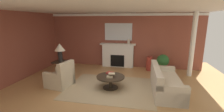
# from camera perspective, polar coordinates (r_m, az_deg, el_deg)

# --- Properties ---
(ground_plane) EXTENTS (9.58, 9.58, 0.00)m
(ground_plane) POSITION_cam_1_polar(r_m,az_deg,el_deg) (5.51, -1.82, -12.75)
(ground_plane) COLOR tan
(wall_fireplace) EXTENTS (7.97, 0.12, 2.73)m
(wall_fireplace) POSITION_cam_1_polar(r_m,az_deg,el_deg) (8.15, 3.20, 5.72)
(wall_fireplace) COLOR brown
(wall_fireplace) RESTS_ON ground_plane
(wall_window) EXTENTS (0.12, 6.83, 2.73)m
(wall_window) POSITION_cam_1_polar(r_m,az_deg,el_deg) (7.16, -31.94, 2.78)
(wall_window) COLOR brown
(wall_window) RESTS_ON ground_plane
(ceiling_panel) EXTENTS (7.97, 6.83, 0.06)m
(ceiling_panel) POSITION_cam_1_polar(r_m,az_deg,el_deg) (5.27, -1.27, 17.05)
(ceiling_panel) COLOR white
(crown_moulding) EXTENTS (7.97, 0.08, 0.12)m
(crown_moulding) POSITION_cam_1_polar(r_m,az_deg,el_deg) (8.01, 3.24, 14.82)
(crown_moulding) COLOR white
(area_rug) EXTENTS (3.07, 2.43, 0.01)m
(area_rug) POSITION_cam_1_polar(r_m,az_deg,el_deg) (5.75, -0.53, -11.51)
(area_rug) COLOR tan
(area_rug) RESTS_ON ground_plane
(fireplace) EXTENTS (1.80, 0.35, 1.23)m
(fireplace) POSITION_cam_1_polar(r_m,az_deg,el_deg) (8.10, 2.11, 0.03)
(fireplace) COLOR white
(fireplace) RESTS_ON ground_plane
(mantel_mirror) EXTENTS (1.39, 0.04, 0.86)m
(mantel_mirror) POSITION_cam_1_polar(r_m,az_deg,el_deg) (8.03, 2.33, 8.81)
(mantel_mirror) COLOR silver
(sofa) EXTENTS (0.96, 2.12, 0.85)m
(sofa) POSITION_cam_1_polar(r_m,az_deg,el_deg) (5.68, 18.69, -9.34)
(sofa) COLOR beige
(sofa) RESTS_ON ground_plane
(armchair_near_window) EXTENTS (0.92, 0.92, 0.95)m
(armchair_near_window) POSITION_cam_1_polar(r_m,az_deg,el_deg) (6.09, -18.25, -7.72)
(armchair_near_window) COLOR #C1B293
(armchair_near_window) RESTS_ON ground_plane
(coffee_table) EXTENTS (1.00, 1.00, 0.45)m
(coffee_table) POSITION_cam_1_polar(r_m,az_deg,el_deg) (5.62, -0.54, -8.46)
(coffee_table) COLOR #2D2319
(coffee_table) RESTS_ON ground_plane
(side_table) EXTENTS (0.56, 0.56, 0.70)m
(side_table) POSITION_cam_1_polar(r_m,az_deg,el_deg) (7.01, -18.05, -4.18)
(side_table) COLOR #2D2319
(side_table) RESTS_ON ground_plane
(table_lamp) EXTENTS (0.44, 0.44, 0.75)m
(table_lamp) POSITION_cam_1_polar(r_m,az_deg,el_deg) (6.83, -18.53, 2.46)
(table_lamp) COLOR black
(table_lamp) RESTS_ON side_table
(vase_tall_corner) EXTENTS (0.29, 0.29, 0.68)m
(vase_tall_corner) POSITION_cam_1_polar(r_m,az_deg,el_deg) (7.78, 13.49, -2.71)
(vase_tall_corner) COLOR #9E3328
(vase_tall_corner) RESTS_ON ground_plane
(vase_mantel_right) EXTENTS (0.13, 0.13, 0.23)m
(vase_mantel_right) POSITION_cam_1_polar(r_m,az_deg,el_deg) (7.85, 6.08, 5.22)
(vase_mantel_right) COLOR beige
(vase_mantel_right) RESTS_ON fireplace
(book_red_cover) EXTENTS (0.24, 0.19, 0.05)m
(book_red_cover) POSITION_cam_1_polar(r_m,az_deg,el_deg) (5.46, -0.82, -7.55)
(book_red_cover) COLOR tan
(book_red_cover) RESTS_ON coffee_table
(book_art_folio) EXTENTS (0.29, 0.26, 0.06)m
(book_art_folio) POSITION_cam_1_polar(r_m,az_deg,el_deg) (5.66, -0.76, -6.21)
(book_art_folio) COLOR maroon
(book_art_folio) RESTS_ON coffee_table
(book_small_novel) EXTENTS (0.25, 0.22, 0.03)m
(book_small_novel) POSITION_cam_1_polar(r_m,az_deg,el_deg) (5.47, -0.09, -6.43)
(book_small_novel) COLOR tan
(book_small_novel) RESTS_ON coffee_table
(potted_plant) EXTENTS (0.56, 0.56, 0.83)m
(potted_plant) POSITION_cam_1_polar(r_m,az_deg,el_deg) (7.70, 18.03, -1.96)
(potted_plant) COLOR #BCB29E
(potted_plant) RESTS_ON ground_plane
(column_white) EXTENTS (0.20, 0.20, 2.73)m
(column_white) POSITION_cam_1_polar(r_m,az_deg,el_deg) (7.43, 27.29, 3.61)
(column_white) COLOR white
(column_white) RESTS_ON ground_plane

